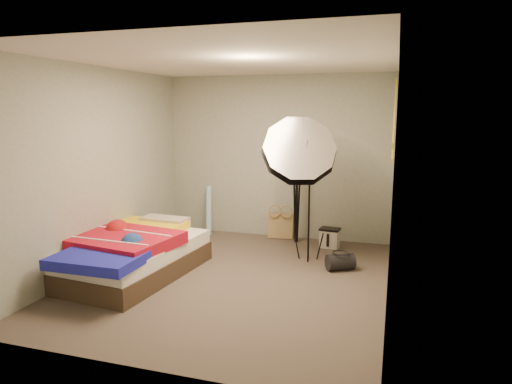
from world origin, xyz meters
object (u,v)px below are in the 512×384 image
at_px(camera_case, 330,239).
at_px(bed, 129,253).
at_px(duffel_bag, 340,262).
at_px(tote_bag, 281,226).
at_px(photo_umbrella, 299,153).
at_px(camera_tripod, 297,197).
at_px(wrapping_roll, 209,210).

relative_size(camera_case, bed, 0.13).
bearing_deg(duffel_bag, tote_bag, 103.02).
relative_size(duffel_bag, photo_umbrella, 0.17).
distance_m(camera_case, bed, 2.84).
bearing_deg(camera_case, camera_tripod, 174.87).
xyz_separation_m(camera_case, duffel_bag, (0.26, -0.93, -0.03)).
bearing_deg(tote_bag, wrapping_roll, 179.45).
distance_m(tote_bag, duffel_bag, 1.62).
relative_size(photo_umbrella, camera_tripod, 1.66).
bearing_deg(photo_umbrella, duffel_bag, -12.27).
bearing_deg(wrapping_roll, bed, -96.03).
distance_m(wrapping_roll, bed, 2.00).
bearing_deg(bed, tote_bag, 57.15).
xyz_separation_m(tote_bag, camera_tripod, (0.28, -0.16, 0.50)).
xyz_separation_m(wrapping_roll, bed, (-0.21, -1.98, -0.12)).
height_order(wrapping_roll, camera_case, wrapping_roll).
xyz_separation_m(camera_case, bed, (-2.17, -1.83, 0.14)).
xyz_separation_m(tote_bag, bed, (-1.37, -2.11, 0.08)).
distance_m(tote_bag, camera_case, 0.86).
relative_size(wrapping_roll, camera_tripod, 0.65).
bearing_deg(camera_case, wrapping_roll, -176.41).
bearing_deg(wrapping_roll, duffel_bag, -25.95).
xyz_separation_m(bed, photo_umbrella, (1.86, 1.03, 1.17)).
bearing_deg(photo_umbrella, wrapping_roll, 149.83).
relative_size(bed, photo_umbrella, 1.02).
relative_size(bed, camera_tripod, 1.69).
height_order(duffel_bag, camera_tripod, camera_tripod).
height_order(camera_case, photo_umbrella, photo_umbrella).
bearing_deg(bed, duffel_bag, 20.29).
bearing_deg(tote_bag, photo_umbrella, -72.75).
height_order(photo_umbrella, camera_tripod, photo_umbrella).
bearing_deg(camera_tripod, duffel_bag, -53.15).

